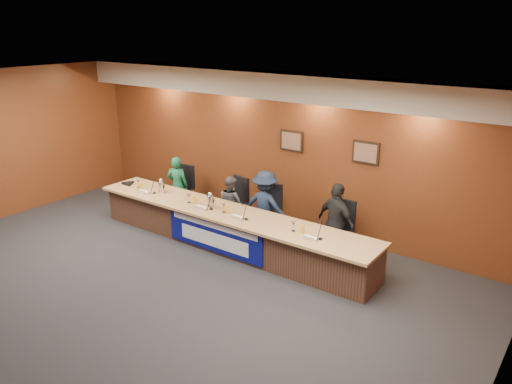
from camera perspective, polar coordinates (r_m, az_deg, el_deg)
floor at (r=8.21m, az=-13.98°, el=-11.86°), size 10.00×10.00×0.00m
ceiling at (r=7.16m, az=-16.02°, el=10.78°), size 10.00×8.00×0.04m
wall_back at (r=10.38m, az=2.28°, el=4.84°), size 10.00×0.04×3.20m
wall_right at (r=5.09m, az=25.05°, el=-12.82°), size 0.04×8.00×3.20m
soffit at (r=9.93m, az=1.56°, el=12.13°), size 10.00×0.50×0.50m
dais_body at (r=9.56m, az=-3.18°, el=-4.35°), size 6.00×0.80×0.70m
dais_top at (r=9.38m, az=-3.41°, el=-2.35°), size 6.10×0.95×0.05m
banner at (r=9.26m, az=-4.81°, el=-5.00°), size 2.20×0.02×0.65m
banner_text_upper at (r=9.17m, az=-4.90°, el=-3.88°), size 2.00×0.01×0.10m
banner_text_lower at (r=9.28m, az=-4.85°, el=-5.47°), size 1.60×0.01×0.28m
wall_photo_left at (r=10.09m, az=4.10°, el=5.85°), size 0.52×0.04×0.42m
wall_photo_right at (r=9.37m, az=12.44°, el=4.42°), size 0.52×0.04×0.42m
panelist_a at (r=11.23m, az=-8.96°, el=0.73°), size 0.57×0.48×1.33m
panelist_b at (r=10.29m, az=-2.90°, el=-1.28°), size 0.65×0.55×1.15m
panelist_c at (r=9.75m, az=1.06°, el=-1.60°), size 0.96×0.62×1.41m
panelist_d at (r=9.01m, az=9.18°, el=-3.47°), size 0.92×0.58×1.46m
office_chair_a at (r=11.35m, az=-8.56°, el=-0.02°), size 0.48×0.48×0.08m
office_chair_b at (r=10.39m, az=-2.54°, el=-1.62°), size 0.55×0.55×0.08m
office_chair_c at (r=9.91m, az=1.39°, el=-2.66°), size 0.57×0.57×0.08m
office_chair_d at (r=9.19m, az=9.39°, el=-4.72°), size 0.48×0.48×0.08m
nameplate_a at (r=10.57m, az=-12.94°, el=0.07°), size 0.24×0.08×0.10m
microphone_a at (r=10.53m, az=-11.54°, el=-0.10°), size 0.07×0.07×0.02m
juice_glass_a at (r=10.80m, az=-13.01°, el=0.63°), size 0.06×0.06×0.15m
water_glass_a at (r=10.95m, az=-13.31°, el=0.95°), size 0.08×0.08×0.18m
nameplate_b at (r=9.49m, az=-6.52°, el=-1.74°), size 0.24×0.08×0.10m
microphone_b at (r=9.48m, az=-5.14°, el=-1.95°), size 0.07×0.07×0.02m
juice_glass_b at (r=9.82m, az=-6.96°, el=-0.86°), size 0.06×0.06×0.15m
water_glass_b at (r=9.86m, az=-7.71°, el=-0.71°), size 0.08×0.08×0.18m
nameplate_c at (r=8.99m, az=-2.44°, el=-2.84°), size 0.24×0.08×0.10m
microphone_c at (r=8.97m, az=-1.12°, el=-3.11°), size 0.07×0.07×0.02m
juice_glass_c at (r=9.25m, az=-3.31°, el=-2.00°), size 0.06×0.06×0.15m
water_glass_c at (r=9.29m, az=-3.71°, el=-1.81°), size 0.08×0.08×0.18m
nameplate_d at (r=8.18m, az=6.01°, el=-5.22°), size 0.24×0.08×0.10m
microphone_d at (r=8.24m, az=7.36°, el=-5.33°), size 0.07×0.07×0.02m
juice_glass_d at (r=8.41m, az=5.38°, el=-4.27°), size 0.06×0.06×0.15m
water_glass_d at (r=8.48m, az=4.30°, el=-3.93°), size 0.08×0.08×0.18m
carafe_left at (r=10.51m, az=-10.76°, el=0.55°), size 0.13×0.13×0.24m
carafe_mid at (r=9.56m, az=-5.22°, el=-1.09°), size 0.13×0.13×0.23m
speakerphone at (r=11.23m, az=-14.39°, el=0.96°), size 0.32×0.32×0.05m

